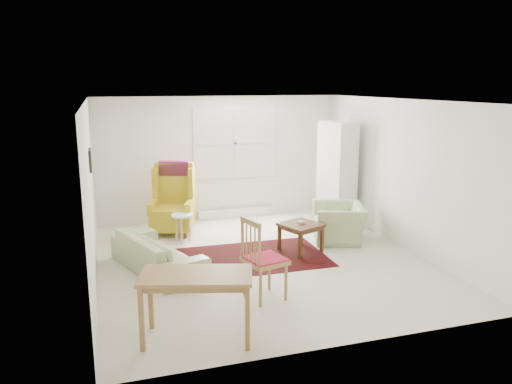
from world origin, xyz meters
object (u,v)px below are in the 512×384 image
object	(u,v)px
coffee_table	(301,237)
desk	(197,307)
cabinet	(337,173)
stool	(182,228)
desk_chair	(265,258)
sofa	(157,246)
armchair	(339,219)
wingback_chair	(172,199)

from	to	relation	value
coffee_table	desk	world-z (taller)	desk
coffee_table	cabinet	world-z (taller)	cabinet
stool	desk_chair	size ratio (longest dim) A/B	0.47
sofa	armchair	world-z (taller)	armchair
armchair	stool	xyz separation A→B (m)	(-2.69, 0.70, -0.13)
wingback_chair	stool	distance (m)	0.70
desk_chair	stool	bearing A→B (deg)	-0.83
cabinet	desk_chair	world-z (taller)	cabinet
sofa	coffee_table	size ratio (longest dim) A/B	3.14
coffee_table	stool	distance (m)	2.10
sofa	wingback_chair	world-z (taller)	wingback_chair
stool	desk	xyz separation A→B (m)	(-0.39, -3.45, 0.12)
armchair	stool	bearing A→B (deg)	-86.49
cabinet	sofa	bearing A→B (deg)	-166.45
sofa	coffee_table	bearing A→B (deg)	-106.73
armchair	wingback_chair	xyz separation A→B (m)	(-2.78, 1.27, 0.27)
stool	desk_chair	bearing A→B (deg)	-76.29
cabinet	desk	world-z (taller)	cabinet
sofa	cabinet	xyz separation A→B (m)	(3.71, 1.57, 0.63)
armchair	stool	distance (m)	2.79
wingback_chair	stool	bearing A→B (deg)	-62.05
desk_chair	cabinet	bearing A→B (deg)	-54.13
armchair	desk_chair	size ratio (longest dim) A/B	0.90
stool	desk	size ratio (longest dim) A/B	0.43
coffee_table	desk_chair	size ratio (longest dim) A/B	0.54
stool	desk	bearing A→B (deg)	-96.46
wingback_chair	desk_chair	world-z (taller)	wingback_chair
wingback_chair	desk	bearing A→B (deg)	-75.66
sofa	wingback_chair	xyz separation A→B (m)	(0.48, 1.79, 0.28)
stool	sofa	bearing A→B (deg)	-114.89
desk_chair	desk	bearing A→B (deg)	112.47
wingback_chair	cabinet	bearing A→B (deg)	14.74
sofa	desk_chair	size ratio (longest dim) A/B	1.71
stool	desk_chair	world-z (taller)	desk_chair
cabinet	desk_chair	distance (m)	3.94
wingback_chair	cabinet	xyz separation A→B (m)	(3.24, -0.22, 0.35)
sofa	cabinet	world-z (taller)	cabinet
wingback_chair	armchair	bearing A→B (deg)	-5.91
armchair	desk	xyz separation A→B (m)	(-3.08, -2.75, -0.01)
stool	desk_chair	distance (m)	2.76
cabinet	desk_chair	bearing A→B (deg)	-138.99
desk	desk_chair	xyz separation A→B (m)	(1.04, 0.79, 0.17)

